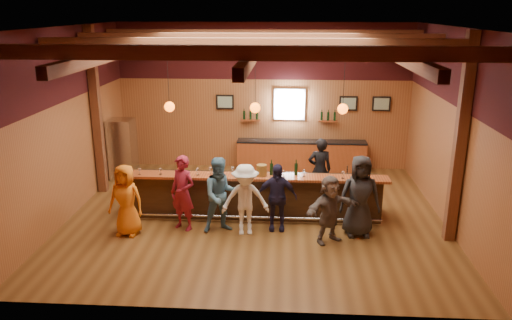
% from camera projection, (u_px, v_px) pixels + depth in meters
% --- Properties ---
extents(room, '(9.04, 9.00, 4.52)m').
position_uv_depth(room, '(255.00, 85.00, 11.38)').
color(room, brown).
rests_on(room, ground).
extents(bar_counter, '(6.30, 1.07, 1.11)m').
position_uv_depth(bar_counter, '(256.00, 194.00, 12.25)').
color(bar_counter, black).
rests_on(bar_counter, ground).
extents(back_bar_cabinet, '(4.00, 0.52, 0.95)m').
position_uv_depth(back_bar_cabinet, '(301.00, 155.00, 15.60)').
color(back_bar_cabinet, brown).
rests_on(back_bar_cabinet, ground).
extents(window, '(0.95, 0.09, 0.95)m').
position_uv_depth(window, '(289.00, 104.00, 15.38)').
color(window, silver).
rests_on(window, room).
extents(framed_pictures, '(5.35, 0.05, 0.45)m').
position_uv_depth(framed_pictures, '(318.00, 103.00, 15.30)').
color(framed_pictures, black).
rests_on(framed_pictures, room).
extents(wine_shelves, '(3.00, 0.18, 0.30)m').
position_uv_depth(wine_shelves, '(289.00, 118.00, 15.44)').
color(wine_shelves, brown).
rests_on(wine_shelves, room).
extents(pendant_lights, '(4.24, 0.24, 1.37)m').
position_uv_depth(pendant_lights, '(255.00, 107.00, 11.47)').
color(pendant_lights, black).
rests_on(pendant_lights, room).
extents(stainless_fridge, '(0.70, 0.70, 1.80)m').
position_uv_depth(stainless_fridge, '(123.00, 149.00, 14.73)').
color(stainless_fridge, silver).
rests_on(stainless_fridge, ground).
extents(customer_orange, '(0.86, 0.63, 1.64)m').
position_uv_depth(customer_orange, '(126.00, 200.00, 11.06)').
color(customer_orange, orange).
rests_on(customer_orange, ground).
extents(customer_redvest, '(0.76, 0.66, 1.75)m').
position_uv_depth(customer_redvest, '(183.00, 193.00, 11.33)').
color(customer_redvest, maroon).
rests_on(customer_redvest, ground).
extents(customer_denim, '(1.02, 0.91, 1.75)m').
position_uv_depth(customer_denim, '(221.00, 195.00, 11.21)').
color(customer_denim, teal).
rests_on(customer_denim, ground).
extents(customer_white, '(1.13, 0.74, 1.64)m').
position_uv_depth(customer_white, '(245.00, 200.00, 11.08)').
color(customer_white, white).
rests_on(customer_white, ground).
extents(customer_navy, '(0.93, 0.39, 1.58)m').
position_uv_depth(customer_navy, '(277.00, 197.00, 11.31)').
color(customer_navy, '#1F1B37').
rests_on(customer_navy, ground).
extents(customer_brown, '(1.41, 1.16, 1.51)m').
position_uv_depth(customer_brown, '(329.00, 209.00, 10.72)').
color(customer_brown, '#5E514B').
rests_on(customer_brown, ground).
extents(customer_dark, '(0.94, 0.65, 1.85)m').
position_uv_depth(customer_dark, '(360.00, 196.00, 11.01)').
color(customer_dark, black).
rests_on(customer_dark, ground).
extents(bartender, '(0.66, 0.47, 1.70)m').
position_uv_depth(bartender, '(320.00, 170.00, 13.02)').
color(bartender, black).
rests_on(bartender, ground).
extents(ice_bucket, '(0.25, 0.25, 0.27)m').
position_uv_depth(ice_bucket, '(262.00, 170.00, 11.73)').
color(ice_bucket, olive).
rests_on(ice_bucket, bar_counter).
extents(bottle_a, '(0.08, 0.08, 0.37)m').
position_uv_depth(bottle_a, '(271.00, 169.00, 11.79)').
color(bottle_a, black).
rests_on(bottle_a, bar_counter).
extents(bottle_b, '(0.08, 0.08, 0.37)m').
position_uv_depth(bottle_b, '(296.00, 169.00, 11.79)').
color(bottle_b, black).
rests_on(bottle_b, bar_counter).
extents(glass_a, '(0.07, 0.07, 0.16)m').
position_uv_depth(glass_a, '(139.00, 170.00, 11.83)').
color(glass_a, silver).
rests_on(glass_a, bar_counter).
extents(glass_b, '(0.07, 0.07, 0.17)m').
position_uv_depth(glass_b, '(160.00, 170.00, 11.82)').
color(glass_b, silver).
rests_on(glass_b, bar_counter).
extents(glass_c, '(0.08, 0.08, 0.19)m').
position_uv_depth(glass_c, '(198.00, 170.00, 11.77)').
color(glass_c, silver).
rests_on(glass_c, bar_counter).
extents(glass_d, '(0.08, 0.08, 0.19)m').
position_uv_depth(glass_d, '(210.00, 169.00, 11.83)').
color(glass_d, silver).
rests_on(glass_d, bar_counter).
extents(glass_e, '(0.08, 0.08, 0.19)m').
position_uv_depth(glass_e, '(233.00, 169.00, 11.85)').
color(glass_e, silver).
rests_on(glass_e, bar_counter).
extents(glass_f, '(0.08, 0.08, 0.17)m').
position_uv_depth(glass_f, '(283.00, 172.00, 11.64)').
color(glass_f, silver).
rests_on(glass_f, bar_counter).
extents(glass_g, '(0.08, 0.08, 0.18)m').
position_uv_depth(glass_g, '(304.00, 171.00, 11.68)').
color(glass_g, silver).
rests_on(glass_g, bar_counter).
extents(glass_h, '(0.08, 0.08, 0.18)m').
position_uv_depth(glass_h, '(343.00, 173.00, 11.55)').
color(glass_h, silver).
rests_on(glass_h, bar_counter).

